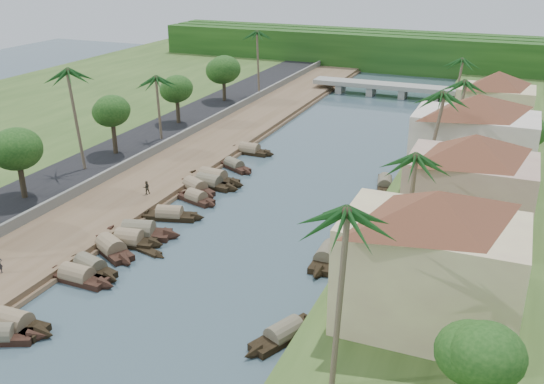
% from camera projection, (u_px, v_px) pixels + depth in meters
% --- Properties ---
extents(ground, '(220.00, 220.00, 0.00)m').
position_uv_depth(ground, '(202.00, 274.00, 51.92)').
color(ground, '#3C515A').
rests_on(ground, ground).
extents(left_bank, '(10.00, 180.00, 0.80)m').
position_uv_depth(left_bank, '(166.00, 171.00, 74.56)').
color(left_bank, brown).
rests_on(left_bank, ground).
extents(right_bank, '(16.00, 180.00, 1.20)m').
position_uv_depth(right_bank, '(459.00, 214.00, 62.09)').
color(right_bank, '#344E1F').
rests_on(right_bank, ground).
extents(road, '(8.00, 180.00, 1.40)m').
position_uv_depth(road, '(108.00, 160.00, 77.46)').
color(road, black).
rests_on(road, ground).
extents(retaining_wall, '(0.40, 180.00, 1.10)m').
position_uv_depth(retaining_wall, '(136.00, 160.00, 75.69)').
color(retaining_wall, '#65645E').
rests_on(retaining_wall, left_bank).
extents(treeline, '(120.00, 14.00, 8.00)m').
position_uv_depth(treeline, '(415.00, 52.00, 136.04)').
color(treeline, '#143A0F').
rests_on(treeline, ground).
extents(bridge, '(28.00, 4.00, 2.40)m').
position_uv_depth(bridge, '(387.00, 87.00, 112.92)').
color(bridge, gray).
rests_on(bridge, ground).
extents(building_near, '(14.85, 14.85, 10.20)m').
position_uv_depth(building_near, '(431.00, 259.00, 41.08)').
color(building_near, beige).
rests_on(building_near, right_bank).
extents(building_mid, '(14.11, 14.11, 9.70)m').
position_uv_depth(building_mid, '(470.00, 185.00, 54.52)').
color(building_mid, tan).
rests_on(building_mid, right_bank).
extents(building_far, '(15.59, 15.59, 10.20)m').
position_uv_depth(building_far, '(474.00, 139.00, 66.77)').
color(building_far, white).
rests_on(building_far, right_bank).
extents(building_distant, '(12.62, 12.62, 9.20)m').
position_uv_depth(building_distant, '(495.00, 104.00, 83.73)').
color(building_distant, beige).
rests_on(building_distant, right_bank).
extents(sampan_1, '(7.51, 2.05, 2.23)m').
position_uv_depth(sampan_1, '(13.00, 324.00, 44.32)').
color(sampan_1, black).
rests_on(sampan_1, ground).
extents(sampan_2, '(7.84, 1.91, 2.08)m').
position_uv_depth(sampan_2, '(77.00, 276.00, 50.73)').
color(sampan_2, black).
rests_on(sampan_2, ground).
extents(sampan_3, '(7.65, 3.53, 2.05)m').
position_uv_depth(sampan_3, '(90.00, 267.00, 52.21)').
color(sampan_3, black).
rests_on(sampan_3, ground).
extents(sampan_4, '(7.80, 5.21, 2.25)m').
position_uv_depth(sampan_4, '(111.00, 248.00, 55.45)').
color(sampan_4, black).
rests_on(sampan_4, ground).
extents(sampan_5, '(7.27, 2.89, 2.26)m').
position_uv_depth(sampan_5, '(129.00, 240.00, 56.94)').
color(sampan_5, black).
rests_on(sampan_5, ground).
extents(sampan_6, '(8.80, 4.36, 2.52)m').
position_uv_depth(sampan_6, '(139.00, 233.00, 58.43)').
color(sampan_6, black).
rests_on(sampan_6, ground).
extents(sampan_7, '(7.74, 3.49, 2.05)m').
position_uv_depth(sampan_7, '(170.00, 215.00, 62.32)').
color(sampan_7, black).
rests_on(sampan_7, ground).
extents(sampan_8, '(6.25, 3.18, 1.94)m').
position_uv_depth(sampan_8, '(196.00, 198.00, 66.47)').
color(sampan_8, black).
rests_on(sampan_8, ground).
extents(sampan_9, '(8.59, 2.49, 2.15)m').
position_uv_depth(sampan_9, '(209.00, 183.00, 70.75)').
color(sampan_9, black).
rests_on(sampan_9, ground).
extents(sampan_10, '(7.69, 5.07, 2.16)m').
position_uv_depth(sampan_10, '(195.00, 188.00, 69.42)').
color(sampan_10, black).
rests_on(sampan_10, ground).
extents(sampan_11, '(9.11, 2.84, 2.53)m').
position_uv_depth(sampan_11, '(213.00, 179.00, 72.02)').
color(sampan_11, black).
rests_on(sampan_11, ground).
extents(sampan_12, '(7.14, 4.66, 1.82)m').
position_uv_depth(sampan_12, '(234.00, 166.00, 76.43)').
color(sampan_12, black).
rests_on(sampan_12, ground).
extents(sampan_13, '(7.71, 2.00, 2.11)m').
position_uv_depth(sampan_13, '(249.00, 150.00, 82.05)').
color(sampan_13, black).
rests_on(sampan_13, ground).
extents(sampan_14, '(4.51, 7.74, 1.94)m').
position_uv_depth(sampan_14, '(284.00, 334.00, 43.21)').
color(sampan_14, black).
rests_on(sampan_14, ground).
extents(sampan_15, '(2.03, 8.37, 2.23)m').
position_uv_depth(sampan_15, '(328.00, 256.00, 54.03)').
color(sampan_15, black).
rests_on(sampan_15, ground).
extents(sampan_16, '(3.06, 7.98, 1.95)m').
position_uv_depth(sampan_16, '(385.00, 184.00, 70.49)').
color(sampan_16, black).
rests_on(sampan_16, ground).
extents(canoe_1, '(5.71, 2.31, 0.92)m').
position_uv_depth(canoe_1, '(143.00, 249.00, 55.93)').
color(canoe_1, black).
rests_on(canoe_1, ground).
extents(canoe_2, '(6.05, 0.99, 0.88)m').
position_uv_depth(canoe_2, '(209.00, 187.00, 70.52)').
color(canoe_2, black).
rests_on(canoe_2, ground).
extents(palm_0, '(3.20, 3.20, 13.31)m').
position_uv_depth(palm_0, '(341.00, 215.00, 32.58)').
color(palm_0, '#76644E').
rests_on(palm_0, ground).
extents(palm_1, '(3.20, 3.20, 11.24)m').
position_uv_depth(palm_1, '(413.00, 159.00, 47.36)').
color(palm_1, '#76644E').
rests_on(palm_1, ground).
extents(palm_2, '(3.20, 3.20, 12.74)m').
position_uv_depth(palm_2, '(434.00, 95.00, 61.04)').
color(palm_2, '#76644E').
rests_on(palm_2, ground).
extents(palm_3, '(3.20, 3.20, 11.28)m').
position_uv_depth(palm_3, '(459.00, 83.00, 73.22)').
color(palm_3, '#76644E').
rests_on(palm_3, ground).
extents(palm_5, '(3.20, 3.20, 13.26)m').
position_uv_depth(palm_5, '(72.00, 73.00, 68.17)').
color(palm_5, '#76644E').
rests_on(palm_5, ground).
extents(palm_6, '(3.20, 3.20, 10.03)m').
position_uv_depth(palm_6, '(157.00, 79.00, 80.65)').
color(palm_6, '#76644E').
rests_on(palm_6, ground).
extents(palm_7, '(3.20, 3.20, 10.99)m').
position_uv_depth(palm_7, '(459.00, 61.00, 89.37)').
color(palm_7, '#76644E').
rests_on(palm_7, ground).
extents(palm_8, '(3.20, 3.20, 12.48)m').
position_uv_depth(palm_8, '(258.00, 33.00, 105.15)').
color(palm_8, '#76644E').
rests_on(palm_8, ground).
extents(tree_2, '(5.16, 5.16, 7.47)m').
position_uv_depth(tree_2, '(17.00, 150.00, 62.23)').
color(tree_2, '#403524').
rests_on(tree_2, ground).
extents(tree_3, '(4.53, 4.53, 7.41)m').
position_uv_depth(tree_3, '(112.00, 112.00, 75.88)').
color(tree_3, '#403524').
rests_on(tree_3, ground).
extents(tree_4, '(4.59, 4.59, 7.01)m').
position_uv_depth(tree_4, '(177.00, 90.00, 89.49)').
color(tree_4, '#403524').
rests_on(tree_4, ground).
extents(tree_5, '(5.46, 5.46, 7.53)m').
position_uv_depth(tree_5, '(224.00, 70.00, 102.62)').
color(tree_5, '#403524').
rests_on(tree_5, ground).
extents(tree_6, '(4.32, 4.32, 7.45)m').
position_uv_depth(tree_6, '(523.00, 133.00, 67.42)').
color(tree_6, '#403524').
rests_on(tree_6, ground).
extents(tree_7, '(4.08, 4.08, 6.48)m').
position_uv_depth(tree_7, '(480.00, 355.00, 32.18)').
color(tree_7, '#403524').
rests_on(tree_7, ground).
extents(person_far, '(0.92, 0.91, 1.50)m').
position_uv_depth(person_far, '(146.00, 187.00, 66.38)').
color(person_far, '#2E2C20').
rests_on(person_far, left_bank).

